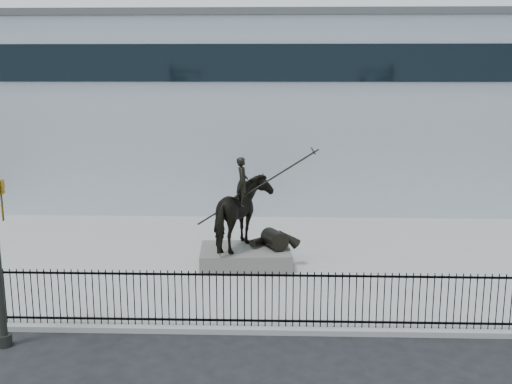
{
  "coord_description": "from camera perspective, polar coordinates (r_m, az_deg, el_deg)",
  "views": [
    {
      "loc": [
        -0.32,
        -13.36,
        6.74
      ],
      "look_at": [
        -0.95,
        6.0,
        2.75
      ],
      "focal_mm": 42.0,
      "sensor_mm": 36.0,
      "label": 1
    }
  ],
  "objects": [
    {
      "name": "picket_fence",
      "position": [
        15.73,
        2.95,
        -10.16
      ],
      "size": [
        22.1,
        0.1,
        1.5
      ],
      "color": "black",
      "rests_on": "plaza"
    },
    {
      "name": "statue_plinth",
      "position": [
        20.64,
        -1.02,
        -6.15
      ],
      "size": [
        3.19,
        2.31,
        0.57
      ],
      "primitive_type": "cube",
      "rotation": [
        0.0,
        0.0,
        0.07
      ],
      "color": "#615E58",
      "rests_on": "plaza"
    },
    {
      "name": "equestrian_statue",
      "position": [
        20.24,
        -0.87,
        -2.15
      ],
      "size": [
        3.91,
        2.55,
        3.32
      ],
      "rotation": [
        0.0,
        0.0,
        0.07
      ],
      "color": "black",
      "rests_on": "statue_plinth"
    },
    {
      "name": "ground",
      "position": [
        14.96,
        3.0,
        -15.15
      ],
      "size": [
        120.0,
        120.0,
        0.0
      ],
      "primitive_type": "plane",
      "color": "black",
      "rests_on": "ground"
    },
    {
      "name": "plaza",
      "position": [
        21.42,
        2.65,
        -6.51
      ],
      "size": [
        30.0,
        12.0,
        0.15
      ],
      "primitive_type": "cube",
      "color": "#979794",
      "rests_on": "ground"
    },
    {
      "name": "building",
      "position": [
        33.43,
        2.44,
        7.78
      ],
      "size": [
        44.0,
        14.0,
        9.0
      ],
      "primitive_type": "cube",
      "color": "silver",
      "rests_on": "ground"
    }
  ]
}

